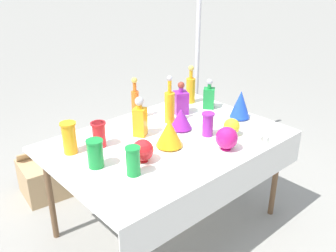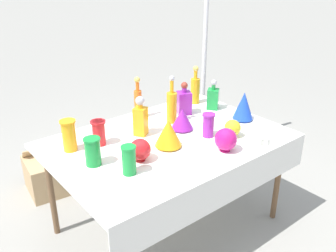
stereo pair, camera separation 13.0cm
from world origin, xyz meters
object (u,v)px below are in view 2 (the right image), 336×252
at_px(tall_bottle_2, 172,105).
at_px(round_bowl_0, 226,139).
at_px(slender_vase_1, 69,135).
at_px(fluted_vase_1, 182,119).
at_px(canopy_pole, 204,68).
at_px(slender_vase_2, 129,159).
at_px(tall_bottle_1, 138,101).
at_px(fluted_vase_0, 244,106).
at_px(round_bowl_1, 140,150).
at_px(slender_vase_0, 93,151).
at_px(square_decanter_2, 141,118).
at_px(slender_vase_4, 99,132).
at_px(tall_bottle_0, 195,89).
at_px(slender_vase_3, 208,124).
at_px(fluted_vase_2, 168,133).
at_px(cardboard_box_behind_left, 55,173).
at_px(square_decanter_1, 184,101).
at_px(square_decanter_0, 213,97).

xyz_separation_m(tall_bottle_2, round_bowl_0, (-0.02, -0.59, -0.06)).
bearing_deg(slender_vase_1, fluted_vase_1, -15.50).
height_order(tall_bottle_2, canopy_pole, canopy_pole).
relative_size(slender_vase_1, canopy_pole, 0.09).
bearing_deg(fluted_vase_1, slender_vase_2, -157.23).
height_order(tall_bottle_2, slender_vase_2, tall_bottle_2).
distance_m(tall_bottle_1, fluted_vase_0, 0.83).
distance_m(fluted_vase_0, round_bowl_1, 1.01).
bearing_deg(fluted_vase_0, round_bowl_0, -150.92).
bearing_deg(slender_vase_0, square_decanter_2, 19.29).
xyz_separation_m(slender_vase_4, fluted_vase_0, (1.10, -0.33, 0.02)).
distance_m(round_bowl_0, canopy_pole, 1.41).
height_order(tall_bottle_1, round_bowl_1, tall_bottle_1).
bearing_deg(tall_bottle_0, square_decanter_2, -162.77).
relative_size(slender_vase_2, fluted_vase_0, 0.79).
height_order(slender_vase_3, canopy_pole, canopy_pole).
bearing_deg(fluted_vase_2, slender_vase_4, 137.47).
relative_size(slender_vase_3, fluted_vase_2, 0.88).
relative_size(slender_vase_2, cardboard_box_behind_left, 0.35).
height_order(fluted_vase_0, round_bowl_1, fluted_vase_0).
bearing_deg(slender_vase_2, slender_vase_3, 5.42).
distance_m(square_decanter_2, slender_vase_2, 0.54).
xyz_separation_m(square_decanter_1, round_bowl_1, (-0.73, -0.41, -0.03)).
distance_m(slender_vase_4, fluted_vase_1, 0.63).
distance_m(round_bowl_0, cardboard_box_behind_left, 1.71).
relative_size(tall_bottle_1, round_bowl_0, 2.13).
distance_m(square_decanter_2, slender_vase_3, 0.49).
bearing_deg(fluted_vase_1, slender_vase_0, -176.58).
height_order(round_bowl_0, canopy_pole, canopy_pole).
relative_size(round_bowl_1, cardboard_box_behind_left, 0.28).
height_order(square_decanter_2, slender_vase_3, square_decanter_2).
distance_m(square_decanter_1, slender_vase_1, 1.01).
bearing_deg(slender_vase_1, slender_vase_0, -83.82).
distance_m(tall_bottle_0, slender_vase_4, 1.07).
bearing_deg(slender_vase_3, fluted_vase_1, 108.63).
distance_m(tall_bottle_2, slender_vase_3, 0.37).
bearing_deg(fluted_vase_2, square_decanter_1, 38.84).
distance_m(square_decanter_2, fluted_vase_0, 0.83).
xyz_separation_m(slender_vase_0, round_bowl_0, (0.77, -0.39, -0.01)).
distance_m(tall_bottle_0, square_decanter_2, 0.78).
distance_m(fluted_vase_0, canopy_pole, 0.92).
bearing_deg(square_decanter_2, slender_vase_4, 170.79).
distance_m(slender_vase_1, round_bowl_0, 1.04).
height_order(square_decanter_0, fluted_vase_2, square_decanter_0).
bearing_deg(fluted_vase_2, tall_bottle_0, 35.43).
xyz_separation_m(slender_vase_1, canopy_pole, (1.66, 0.46, 0.05)).
bearing_deg(fluted_vase_0, cardboard_box_behind_left, 134.98).
distance_m(tall_bottle_0, round_bowl_1, 1.10).
distance_m(slender_vase_4, cardboard_box_behind_left, 1.08).
relative_size(slender_vase_1, slender_vase_4, 1.23).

